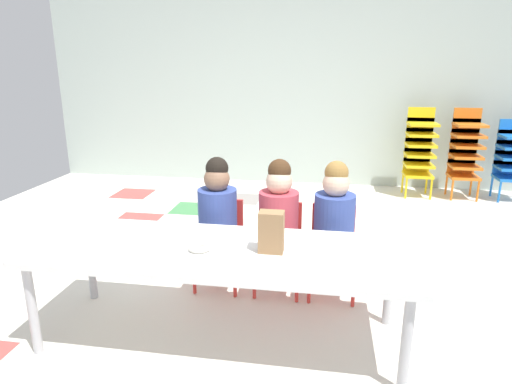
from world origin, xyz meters
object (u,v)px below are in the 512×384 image
(donut_powdered_on_plate, at_px, (200,247))
(seated_child_near_camera, at_px, (218,211))
(seated_child_far_right, at_px, (334,217))
(seated_child_middle_seat, at_px, (279,215))
(paper_bag_brown, at_px, (271,232))
(kid_chair_blue_stack, at_px, (512,156))
(paper_plate_near_edge, at_px, (200,251))
(craft_table, at_px, (220,255))
(kid_chair_yellow_stack, at_px, (420,148))
(paper_plate_center_table, at_px, (169,235))
(kid_chair_orange_stack, at_px, (466,149))

(donut_powdered_on_plate, bearing_deg, seated_child_near_camera, 95.56)
(seated_child_far_right, xyz_separation_m, donut_powdered_on_plate, (-0.71, -0.65, 0.02))
(seated_child_middle_seat, xyz_separation_m, paper_bag_brown, (0.02, -0.58, 0.10))
(kid_chair_blue_stack, distance_m, paper_plate_near_edge, 4.26)
(kid_chair_blue_stack, relative_size, donut_powdered_on_plate, 7.65)
(craft_table, distance_m, kid_chair_blue_stack, 4.15)
(kid_chair_yellow_stack, xyz_separation_m, paper_plate_center_table, (-1.96, -3.07, -0.03))
(seated_child_middle_seat, relative_size, donut_powdered_on_plate, 7.63)
(seated_child_near_camera, xyz_separation_m, seated_child_middle_seat, (0.41, 0.00, 0.00))
(kid_chair_blue_stack, xyz_separation_m, paper_bag_brown, (-2.37, -3.19, 0.14))
(seated_child_middle_seat, relative_size, kid_chair_orange_stack, 0.88)
(kid_chair_orange_stack, distance_m, donut_powdered_on_plate, 3.95)
(kid_chair_orange_stack, height_order, paper_plate_near_edge, kid_chair_orange_stack)
(paper_bag_brown, bearing_deg, kid_chair_orange_stack, 59.73)
(kid_chair_yellow_stack, xyz_separation_m, paper_plate_near_edge, (-1.72, -3.26, -0.03))
(craft_table, relative_size, seated_child_middle_seat, 2.24)
(craft_table, distance_m, seated_child_middle_seat, 0.64)
(craft_table, bearing_deg, seated_child_far_right, 43.44)
(kid_chair_orange_stack, height_order, paper_plate_center_table, kid_chair_orange_stack)
(seated_child_near_camera, relative_size, paper_plate_center_table, 5.10)
(seated_child_middle_seat, height_order, paper_plate_center_table, seated_child_middle_seat)
(kid_chair_blue_stack, bearing_deg, seated_child_far_right, -128.00)
(paper_bag_brown, xyz_separation_m, donut_powdered_on_plate, (-0.37, -0.06, -0.08))
(kid_chair_blue_stack, bearing_deg, paper_plate_center_table, -134.15)
(seated_child_near_camera, relative_size, donut_powdered_on_plate, 7.63)
(seated_child_middle_seat, relative_size, seated_child_far_right, 1.00)
(seated_child_far_right, xyz_separation_m, paper_plate_near_edge, (-0.71, -0.65, -0.00))
(seated_child_far_right, bearing_deg, kid_chair_orange_stack, 59.64)
(kid_chair_orange_stack, distance_m, kid_chair_blue_stack, 0.51)
(paper_bag_brown, bearing_deg, paper_plate_near_edge, -170.46)
(seated_child_far_right, relative_size, paper_plate_near_edge, 5.10)
(seated_child_far_right, relative_size, paper_bag_brown, 4.17)
(seated_child_near_camera, distance_m, seated_child_far_right, 0.77)
(seated_child_near_camera, xyz_separation_m, paper_plate_near_edge, (0.06, -0.65, -0.00))
(paper_bag_brown, relative_size, paper_plate_near_edge, 1.22)
(craft_table, xyz_separation_m, seated_child_middle_seat, (0.26, 0.58, 0.05))
(kid_chair_yellow_stack, relative_size, kid_chair_orange_stack, 1.00)
(kid_chair_yellow_stack, relative_size, paper_plate_near_edge, 5.78)
(kid_chair_orange_stack, distance_m, paper_bag_brown, 3.70)
(paper_plate_center_table, bearing_deg, craft_table, -20.26)
(kid_chair_yellow_stack, xyz_separation_m, kid_chair_orange_stack, (0.51, 0.00, 0.00))
(seated_child_far_right, distance_m, kid_chair_orange_stack, 3.02)
(paper_plate_center_table, bearing_deg, paper_plate_near_edge, -37.96)
(paper_plate_center_table, bearing_deg, kid_chair_blue_stack, 45.85)
(seated_child_middle_seat, xyz_separation_m, kid_chair_orange_stack, (1.89, 2.61, 0.02))
(seated_child_far_right, distance_m, paper_plate_center_table, 1.05)
(kid_chair_orange_stack, relative_size, paper_bag_brown, 4.73)
(seated_child_far_right, xyz_separation_m, paper_bag_brown, (-0.33, -0.58, 0.10))
(seated_child_near_camera, height_order, seated_child_far_right, same)
(kid_chair_yellow_stack, relative_size, kid_chair_blue_stack, 1.13)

